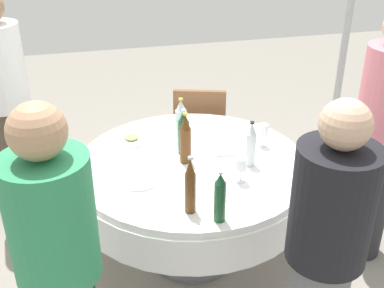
# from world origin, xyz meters

# --- Properties ---
(ground_plane) EXTENTS (10.00, 10.00, 0.00)m
(ground_plane) POSITION_xyz_m (0.00, 0.00, 0.00)
(ground_plane) COLOR gray
(dining_table) EXTENTS (1.44, 1.44, 0.74)m
(dining_table) POSITION_xyz_m (0.00, 0.00, 0.59)
(dining_table) COLOR white
(dining_table) RESTS_ON ground_plane
(bottle_brown_east) EXTENTS (0.07, 0.07, 0.32)m
(bottle_brown_east) POSITION_xyz_m (0.00, 0.04, 0.89)
(bottle_brown_east) COLOR #593314
(bottle_brown_east) RESTS_ON dining_table
(bottle_dark_green_inner) EXTENTS (0.07, 0.07, 0.30)m
(bottle_dark_green_inner) POSITION_xyz_m (0.11, 0.02, 0.88)
(bottle_dark_green_inner) COLOR #194728
(bottle_dark_green_inner) RESTS_ON dining_table
(bottle_clear_far) EXTENTS (0.06, 0.06, 0.28)m
(bottle_clear_far) POSITION_xyz_m (-0.13, -0.32, 0.87)
(bottle_clear_far) COLOR silver
(bottle_clear_far) RESTS_ON dining_table
(bottle_dark_green_south) EXTENTS (0.06, 0.06, 0.28)m
(bottle_dark_green_south) POSITION_xyz_m (-0.61, 0.02, 0.87)
(bottle_dark_green_south) COLOR #194728
(bottle_dark_green_south) RESTS_ON dining_table
(bottle_brown_right) EXTENTS (0.06, 0.06, 0.32)m
(bottle_brown_right) POSITION_xyz_m (-0.50, 0.14, 0.89)
(bottle_brown_right) COLOR #593314
(bottle_brown_right) RESTS_ON dining_table
(bottle_clear_west) EXTENTS (0.07, 0.07, 0.31)m
(bottle_clear_west) POSITION_xyz_m (0.24, 0.01, 0.89)
(bottle_clear_west) COLOR silver
(bottle_clear_west) RESTS_ON dining_table
(wine_glass_south) EXTENTS (0.06, 0.06, 0.15)m
(wine_glass_south) POSITION_xyz_m (0.08, -0.49, 0.84)
(wine_glass_south) COLOR white
(wine_glass_south) RESTS_ON dining_table
(wine_glass_right) EXTENTS (0.06, 0.06, 0.15)m
(wine_glass_right) POSITION_xyz_m (-0.29, -0.21, 0.85)
(wine_glass_right) COLOR white
(wine_glass_right) RESTS_ON dining_table
(plate_left) EXTENTS (0.21, 0.21, 0.02)m
(plate_left) POSITION_xyz_m (-0.17, 0.35, 0.75)
(plate_left) COLOR white
(plate_left) RESTS_ON dining_table
(plate_front) EXTENTS (0.22, 0.22, 0.04)m
(plate_front) POSITION_xyz_m (0.36, 0.32, 0.75)
(plate_front) COLOR white
(plate_front) RESTS_ON dining_table
(fork_inner) EXTENTS (0.02, 0.18, 0.00)m
(fork_inner) POSITION_xyz_m (-0.41, -0.02, 0.74)
(fork_inner) COLOR silver
(fork_inner) RESTS_ON dining_table
(folded_napkin) EXTENTS (0.17, 0.17, 0.02)m
(folded_napkin) POSITION_xyz_m (0.07, -0.25, 0.75)
(folded_napkin) COLOR white
(folded_napkin) RESTS_ON dining_table
(person_east) EXTENTS (0.34, 0.34, 1.67)m
(person_east) POSITION_xyz_m (0.79, 1.11, 0.87)
(person_east) COLOR #4C3F33
(person_east) RESTS_ON ground_plane
(person_inner) EXTENTS (0.34, 0.34, 1.53)m
(person_inner) POSITION_xyz_m (-1.05, -0.32, 0.80)
(person_inner) COLOR slate
(person_inner) RESTS_ON ground_plane
(person_far) EXTENTS (0.34, 0.34, 1.65)m
(person_far) POSITION_xyz_m (-0.22, -1.13, 0.87)
(person_far) COLOR #26262B
(person_far) RESTS_ON ground_plane
(person_south) EXTENTS (0.34, 0.34, 1.57)m
(person_south) POSITION_xyz_m (-0.89, 0.78, 0.82)
(person_south) COLOR #26262B
(person_south) RESTS_ON ground_plane
(chair_west) EXTENTS (0.50, 0.50, 0.87)m
(chair_west) POSITION_xyz_m (0.89, -0.29, 0.52)
(chair_west) COLOR brown
(chair_west) RESTS_ON ground_plane
(tent_pole_main) EXTENTS (0.07, 0.07, 2.32)m
(tent_pole_main) POSITION_xyz_m (1.55, -1.90, 1.16)
(tent_pole_main) COLOR #B2B5B7
(tent_pole_main) RESTS_ON ground_plane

